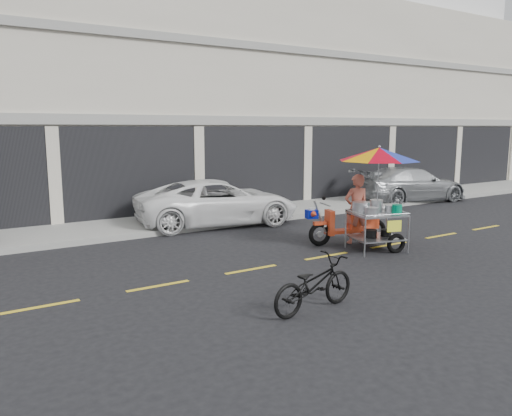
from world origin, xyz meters
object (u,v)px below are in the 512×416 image
white_pickup (218,202)px  food_vendor_rig (369,184)px  silver_pickup (410,184)px  near_bicycle (314,284)px

white_pickup → food_vendor_rig: 4.87m
white_pickup → food_vendor_rig: food_vendor_rig is taller
white_pickup → food_vendor_rig: bearing=-150.1°
food_vendor_rig → silver_pickup: bearing=49.0°
near_bicycle → food_vendor_rig: 4.73m
near_bicycle → food_vendor_rig: bearing=-61.3°
silver_pickup → near_bicycle: (-10.56, -7.19, -0.24)m
silver_pickup → food_vendor_rig: size_ratio=1.89×
silver_pickup → near_bicycle: silver_pickup is taller
near_bicycle → food_vendor_rig: size_ratio=0.67×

